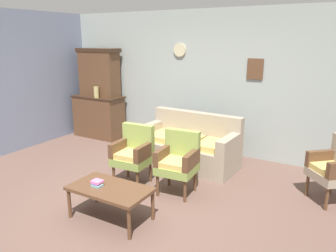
% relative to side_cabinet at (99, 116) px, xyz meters
% --- Properties ---
extents(ground_plane, '(7.68, 7.68, 0.00)m').
position_rel_side_cabinet_xyz_m(ground_plane, '(2.48, -2.25, -0.47)').
color(ground_plane, brown).
extents(wall_back_with_decor, '(6.40, 0.09, 2.70)m').
position_rel_side_cabinet_xyz_m(wall_back_with_decor, '(2.48, 0.38, 0.89)').
color(wall_back_with_decor, '#939E99').
rests_on(wall_back_with_decor, ground).
extents(side_cabinet, '(1.16, 0.55, 0.93)m').
position_rel_side_cabinet_xyz_m(side_cabinet, '(0.00, 0.00, 0.00)').
color(side_cabinet, brown).
rests_on(side_cabinet, ground).
extents(cabinet_upper_hutch, '(0.99, 0.38, 1.03)m').
position_rel_side_cabinet_xyz_m(cabinet_upper_hutch, '(0.00, 0.08, 0.98)').
color(cabinet_upper_hutch, brown).
rests_on(cabinet_upper_hutch, side_cabinet).
extents(vase_on_cabinet, '(0.11, 0.11, 0.24)m').
position_rel_side_cabinet_xyz_m(vase_on_cabinet, '(0.13, -0.19, 0.58)').
color(vase_on_cabinet, tan).
rests_on(vase_on_cabinet, side_cabinet).
extents(floral_couch, '(1.74, 0.87, 0.90)m').
position_rel_side_cabinet_xyz_m(floral_couch, '(2.55, -0.54, -0.14)').
color(floral_couch, gray).
rests_on(floral_couch, ground).
extents(armchair_near_cabinet, '(0.55, 0.52, 0.90)m').
position_rel_side_cabinet_xyz_m(armchair_near_cabinet, '(2.15, -1.64, 0.03)').
color(armchair_near_cabinet, '#849947').
rests_on(armchair_near_cabinet, ground).
extents(armchair_row_middle, '(0.56, 0.53, 0.90)m').
position_rel_side_cabinet_xyz_m(armchair_row_middle, '(2.90, -1.58, 0.03)').
color(armchair_row_middle, '#849947').
rests_on(armchair_row_middle, ground).
extents(wingback_chair_by_fireplace, '(0.71, 0.71, 0.90)m').
position_rel_side_cabinet_xyz_m(wingback_chair_by_fireplace, '(4.85, -0.75, 0.03)').
color(wingback_chair_by_fireplace, gray).
rests_on(wingback_chair_by_fireplace, ground).
extents(coffee_table, '(1.00, 0.56, 0.42)m').
position_rel_side_cabinet_xyz_m(coffee_table, '(2.53, -2.64, -0.09)').
color(coffee_table, brown).
rests_on(coffee_table, ground).
extents(book_stack_on_table, '(0.14, 0.12, 0.07)m').
position_rel_side_cabinet_xyz_m(book_stack_on_table, '(2.38, -2.69, -0.01)').
color(book_stack_on_table, '#749FA3').
rests_on(book_stack_on_table, coffee_table).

